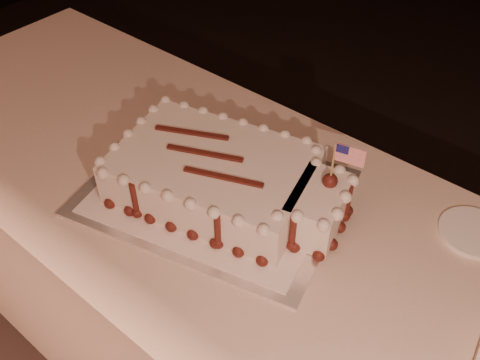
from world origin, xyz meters
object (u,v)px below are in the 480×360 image
Objects in this scene: banquet_table at (245,302)px; cake_board at (215,193)px; sheet_cake at (226,178)px; side_plate at (473,232)px.

cake_board is (-0.09, -0.00, 0.38)m from banquet_table.
sheet_cake is at bearing 0.41° from cake_board.
side_plate is (0.50, 0.27, -0.06)m from sheet_cake.
cake_board is at bearing -152.79° from side_plate.
side_plate is (0.44, 0.27, 0.38)m from banquet_table.
sheet_cake is 3.87× the size of side_plate.
side_plate reaches higher than banquet_table.
cake_board is at bearing -165.58° from sheet_cake.
sheet_cake reaches higher than cake_board.
sheet_cake is at bearing -152.08° from side_plate.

